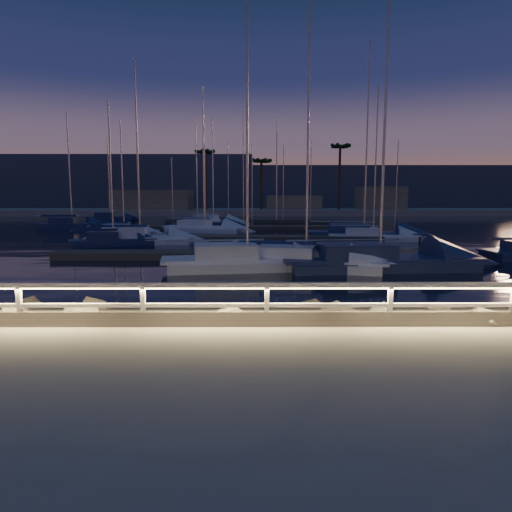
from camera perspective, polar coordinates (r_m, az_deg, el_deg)
The scene contains 22 objects.
ground at distance 11.28m, azimuth -3.80°, elevation -8.62°, with size 400.00×400.00×0.00m, color #9A958B.
harbor_water at distance 42.23m, azimuth -1.17°, elevation 2.12°, with size 400.00×440.00×0.60m.
guard_rail at distance 11.09m, azimuth -4.19°, elevation -4.77°, with size 44.11×0.12×1.06m.
floating_docks at distance 43.45m, azimuth -1.14°, elevation 3.03°, with size 22.00×36.00×0.40m.
far_shore at distance 84.90m, azimuth -0.78°, elevation 5.81°, with size 160.00×14.00×5.20m.
palm_left at distance 83.55m, azimuth -6.35°, elevation 12.49°, with size 3.00×3.00×11.20m.
palm_center at distance 84.00m, azimuth 0.68°, elevation 11.58°, with size 3.00×3.00×9.70m.
palm_right at distance 84.57m, azimuth 10.47°, elevation 12.96°, with size 3.00×3.00×12.20m.
distant_hills at distance 146.29m, azimuth -9.30°, elevation 8.27°, with size 230.00×37.50×18.00m.
sailboat_a at distance 34.98m, azimuth -17.64°, elevation 1.85°, with size 6.31×3.70×10.46m.
sailboat_b at distance 23.01m, azimuth -1.65°, elevation -0.51°, with size 8.82×3.80×14.56m.
sailboat_c at distance 23.23m, azimuth 5.74°, elevation -0.57°, with size 8.34×4.34×13.64m.
sailboat_d at distance 23.80m, azimuth 14.59°, elevation -0.48°, with size 10.24×4.01×16.88m.
sailboat_e at distance 43.49m, azimuth -16.34°, elevation 2.99°, with size 6.24×2.53×10.40m.
sailboat_f at distance 35.65m, azimuth -14.61°, elevation 2.15°, with size 8.20×3.41×13.57m.
sailboat_g at distance 38.57m, azimuth 14.14°, elevation 2.50°, with size 7.44×2.96×12.30m.
sailboat_i at distance 54.23m, azimuth -22.18°, elevation 3.67°, with size 7.49×2.56×12.66m.
sailboat_j at distance 52.23m, azimuth -6.56°, elevation 4.03°, with size 7.69×4.09×12.64m.
sailboat_k at distance 46.16m, azimuth -6.71°, elevation 3.56°, with size 8.64×4.88×14.16m.
sailboat_l at distance 39.66m, azimuth 12.96°, elevation 2.75°, with size 9.90×4.91×16.13m.
sailboat_m at distance 69.09m, azimuth -17.88°, elevation 4.60°, with size 7.00×2.83×11.66m.
sailboat_n at distance 57.43m, azimuth -5.54°, elevation 4.39°, with size 7.94×4.66×13.09m.
Camera 1 is at (0.70, -10.80, 3.18)m, focal length 32.00 mm.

